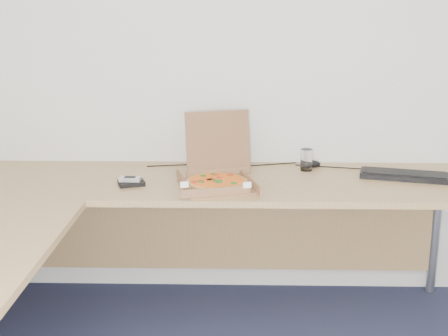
{
  "coord_description": "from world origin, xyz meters",
  "views": [
    {
      "loc": [
        -0.39,
        -1.49,
        1.56
      ],
      "look_at": [
        -0.45,
        1.28,
        0.82
      ],
      "focal_mm": 49.21,
      "sensor_mm": 36.0,
      "label": 1
    }
  ],
  "objects_px": {
    "pizza_box": "(217,178)",
    "drinking_glass": "(306,160)",
    "desk": "(134,213)",
    "wallet": "(131,183)",
    "keyboard": "(404,176)"
  },
  "relations": [
    {
      "from": "pizza_box",
      "to": "drinking_glass",
      "type": "xyz_separation_m",
      "value": [
        0.45,
        0.3,
        0.02
      ]
    },
    {
      "from": "desk",
      "to": "wallet",
      "type": "height_order",
      "value": "wallet"
    },
    {
      "from": "desk",
      "to": "pizza_box",
      "type": "bearing_deg",
      "value": 42.28
    },
    {
      "from": "pizza_box",
      "to": "drinking_glass",
      "type": "bearing_deg",
      "value": 17.25
    },
    {
      "from": "drinking_glass",
      "to": "wallet",
      "type": "distance_m",
      "value": 0.91
    },
    {
      "from": "desk",
      "to": "keyboard",
      "type": "distance_m",
      "value": 1.34
    },
    {
      "from": "desk",
      "to": "wallet",
      "type": "relative_size",
      "value": 21.06
    },
    {
      "from": "desk",
      "to": "keyboard",
      "type": "relative_size",
      "value": 5.93
    },
    {
      "from": "pizza_box",
      "to": "keyboard",
      "type": "xyz_separation_m",
      "value": [
        0.92,
        0.16,
        -0.03
      ]
    },
    {
      "from": "desk",
      "to": "wallet",
      "type": "bearing_deg",
      "value": 101.68
    },
    {
      "from": "wallet",
      "to": "pizza_box",
      "type": "bearing_deg",
      "value": -20.89
    },
    {
      "from": "drinking_glass",
      "to": "desk",
      "type": "bearing_deg",
      "value": -142.4
    },
    {
      "from": "drinking_glass",
      "to": "keyboard",
      "type": "height_order",
      "value": "drinking_glass"
    },
    {
      "from": "desk",
      "to": "pizza_box",
      "type": "xyz_separation_m",
      "value": [
        0.34,
        0.31,
        0.07
      ]
    },
    {
      "from": "keyboard",
      "to": "wallet",
      "type": "relative_size",
      "value": 3.55
    }
  ]
}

